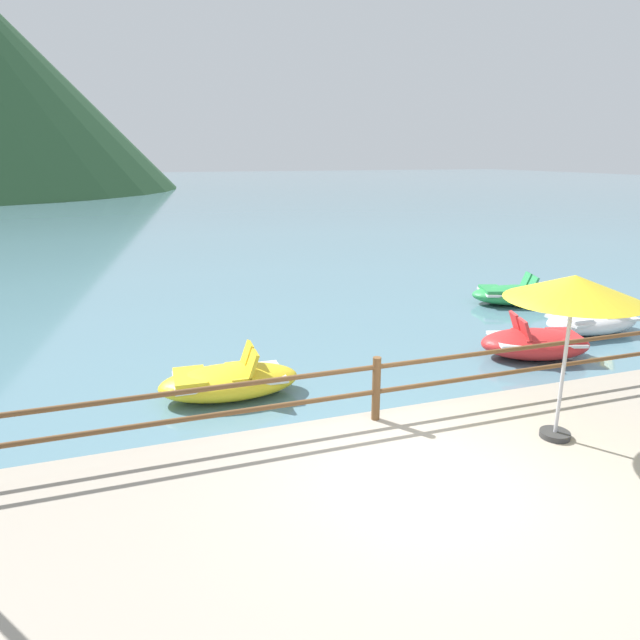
{
  "coord_description": "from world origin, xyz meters",
  "views": [
    {
      "loc": [
        -3.15,
        -5.16,
        4.08
      ],
      "look_at": [
        0.34,
        5.0,
        0.9
      ],
      "focal_mm": 31.45,
      "sensor_mm": 36.0,
      "label": 1
    }
  ],
  "objects_px": {
    "pedal_boat_1": "(591,321)",
    "pedal_boat_3": "(536,343)",
    "pedal_boat_2": "(229,381)",
    "beach_umbrella": "(574,290)",
    "pedal_boat_0": "(515,294)"
  },
  "relations": [
    {
      "from": "pedal_boat_1",
      "to": "pedal_boat_3",
      "type": "distance_m",
      "value": 2.59
    },
    {
      "from": "beach_umbrella",
      "to": "pedal_boat_3",
      "type": "relative_size",
      "value": 0.89
    },
    {
      "from": "beach_umbrella",
      "to": "pedal_boat_2",
      "type": "height_order",
      "value": "beach_umbrella"
    },
    {
      "from": "beach_umbrella",
      "to": "pedal_boat_3",
      "type": "height_order",
      "value": "beach_umbrella"
    },
    {
      "from": "pedal_boat_2",
      "to": "pedal_boat_3",
      "type": "height_order",
      "value": "pedal_boat_3"
    },
    {
      "from": "pedal_boat_1",
      "to": "pedal_boat_2",
      "type": "distance_m",
      "value": 8.84
    },
    {
      "from": "beach_umbrella",
      "to": "pedal_boat_1",
      "type": "distance_m",
      "value": 7.09
    },
    {
      "from": "pedal_boat_1",
      "to": "pedal_boat_3",
      "type": "xyz_separation_m",
      "value": [
        -2.4,
        -0.97,
        0.02
      ]
    },
    {
      "from": "beach_umbrella",
      "to": "pedal_boat_1",
      "type": "height_order",
      "value": "beach_umbrella"
    },
    {
      "from": "beach_umbrella",
      "to": "pedal_boat_2",
      "type": "xyz_separation_m",
      "value": [
        -3.79,
        3.67,
        -2.16
      ]
    },
    {
      "from": "pedal_boat_1",
      "to": "beach_umbrella",
      "type": "bearing_deg",
      "value": -137.86
    },
    {
      "from": "beach_umbrella",
      "to": "pedal_boat_1",
      "type": "xyz_separation_m",
      "value": [
        5.01,
        4.53,
        -2.16
      ]
    },
    {
      "from": "beach_umbrella",
      "to": "pedal_boat_0",
      "type": "distance_m",
      "value": 9.15
    },
    {
      "from": "beach_umbrella",
      "to": "pedal_boat_3",
      "type": "xyz_separation_m",
      "value": [
        2.61,
        3.56,
        -2.14
      ]
    },
    {
      "from": "pedal_boat_2",
      "to": "beach_umbrella",
      "type": "bearing_deg",
      "value": -44.08
    }
  ]
}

